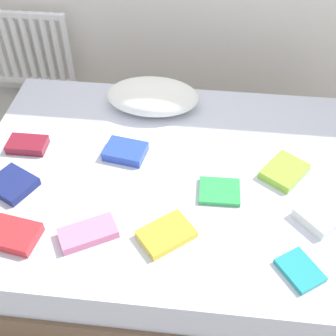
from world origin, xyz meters
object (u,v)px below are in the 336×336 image
(textbook_maroon, at_px, (27,145))
(textbook_teal, at_px, (300,270))
(textbook_lime, at_px, (285,171))
(textbook_red, at_px, (11,234))
(textbook_white, at_px, (320,215))
(textbook_green, at_px, (219,191))
(textbook_navy, at_px, (12,184))
(textbook_yellow, at_px, (166,234))
(textbook_blue, at_px, (125,151))
(bed, at_px, (167,205))
(textbook_pink, at_px, (88,233))
(pillow, at_px, (153,96))
(radiator, at_px, (29,49))

(textbook_maroon, relative_size, textbook_teal, 1.13)
(textbook_lime, xyz_separation_m, textbook_red, (-1.21, -0.53, 0.00))
(textbook_white, bearing_deg, textbook_lime, 164.09)
(textbook_white, relative_size, textbook_lime, 0.82)
(textbook_green, bearing_deg, textbook_navy, -177.19)
(textbook_lime, bearing_deg, textbook_navy, 135.35)
(textbook_maroon, height_order, textbook_yellow, textbook_maroon)
(textbook_lime, height_order, textbook_teal, textbook_lime)
(textbook_green, height_order, textbook_teal, textbook_teal)
(textbook_lime, distance_m, textbook_red, 1.32)
(textbook_green, relative_size, textbook_teal, 1.09)
(textbook_white, xyz_separation_m, textbook_lime, (-0.14, 0.27, -0.00))
(textbook_blue, height_order, textbook_maroon, textbook_blue)
(bed, height_order, textbook_pink, textbook_pink)
(textbook_pink, height_order, textbook_green, textbook_pink)
(pillow, relative_size, textbook_green, 2.74)
(bed, height_order, textbook_yellow, textbook_yellow)
(bed, bearing_deg, textbook_white, -17.01)
(textbook_yellow, bearing_deg, textbook_green, 11.96)
(pillow, xyz_separation_m, textbook_pink, (-0.16, -0.95, -0.05))
(textbook_white, distance_m, textbook_red, 1.37)
(textbook_maroon, bearing_deg, textbook_yellow, -32.12)
(bed, height_order, textbook_white, textbook_white)
(textbook_maroon, bearing_deg, textbook_pink, -49.57)
(textbook_lime, xyz_separation_m, textbook_pink, (-0.88, -0.48, -0.00))
(textbook_red, bearing_deg, textbook_green, 31.57)
(textbook_green, bearing_deg, radiator, 135.70)
(textbook_pink, height_order, textbook_maroon, textbook_maroon)
(pillow, relative_size, textbook_yellow, 2.33)
(pillow, xyz_separation_m, textbook_navy, (-0.59, -0.71, -0.05))
(pillow, distance_m, textbook_navy, 0.92)
(textbook_lime, distance_m, textbook_navy, 1.33)
(pillow, height_order, textbook_red, pillow)
(textbook_maroon, xyz_separation_m, textbook_yellow, (0.79, -0.49, -0.00))
(textbook_white, relative_size, textbook_pink, 0.71)
(textbook_lime, xyz_separation_m, textbook_green, (-0.32, -0.16, -0.01))
(pillow, xyz_separation_m, textbook_red, (-0.49, -1.00, -0.05))
(radiator, xyz_separation_m, textbook_green, (1.41, -1.31, 0.09))
(textbook_yellow, height_order, textbook_red, textbook_red)
(textbook_pink, height_order, textbook_red, textbook_red)
(pillow, distance_m, textbook_white, 1.14)
(textbook_blue, distance_m, textbook_navy, 0.58)
(bed, distance_m, textbook_teal, 0.84)
(textbook_pink, relative_size, textbook_green, 1.28)
(pillow, bearing_deg, textbook_blue, -101.55)
(bed, relative_size, pillow, 3.76)
(textbook_green, xyz_separation_m, textbook_teal, (0.34, -0.40, 0.00))
(textbook_navy, bearing_deg, textbook_lime, 37.65)
(textbook_blue, relative_size, textbook_maroon, 1.03)
(textbook_pink, distance_m, textbook_navy, 0.50)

